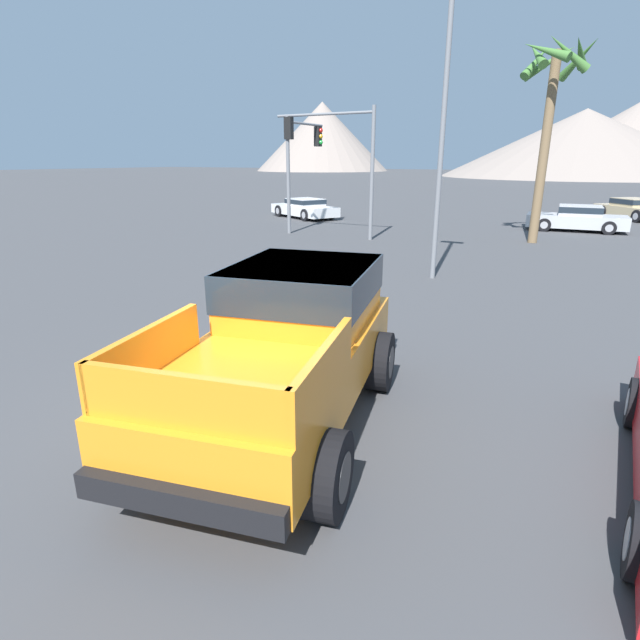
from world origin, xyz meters
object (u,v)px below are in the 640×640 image
at_px(parked_car_tan, 634,209).
at_px(traffic_light_main, 303,153).
at_px(street_lamp_post, 445,100).
at_px(parked_car_silver, 577,218).
at_px(traffic_light_crosswalk, 333,147).
at_px(orange_pickup_truck, 289,338).
at_px(parked_car_white, 305,208).
at_px(palm_tree_tall, 552,92).

bearing_deg(parked_car_tan, traffic_light_main, 4.29).
distance_m(parked_car_tan, street_lamp_post, 20.79).
xyz_separation_m(parked_car_silver, traffic_light_crosswalk, (-9.24, -7.21, 3.13)).
xyz_separation_m(orange_pickup_truck, parked_car_tan, (4.90, 28.34, -0.48)).
distance_m(orange_pickup_truck, traffic_light_main, 18.27).
distance_m(parked_car_white, traffic_light_crosswalk, 8.08).
bearing_deg(parked_car_white, orange_pickup_truck, -123.65).
relative_size(parked_car_silver, street_lamp_post, 0.57).
height_order(parked_car_white, street_lamp_post, street_lamp_post).
height_order(parked_car_silver, palm_tree_tall, palm_tree_tall).
bearing_deg(parked_car_silver, parked_car_white, 92.06).
relative_size(traffic_light_main, palm_tree_tall, 0.67).
height_order(traffic_light_crosswalk, palm_tree_tall, palm_tree_tall).
distance_m(parked_car_silver, traffic_light_crosswalk, 12.13).
distance_m(traffic_light_main, traffic_light_crosswalk, 2.53).
relative_size(parked_car_tan, street_lamp_post, 0.58).
height_order(orange_pickup_truck, traffic_light_main, traffic_light_main).
distance_m(traffic_light_main, street_lamp_post, 10.94).
xyz_separation_m(traffic_light_main, palm_tree_tall, (10.09, 1.26, 2.11)).
bearing_deg(parked_car_tan, orange_pickup_truck, 42.29).
bearing_deg(palm_tree_tall, traffic_light_crosswalk, -162.39).
distance_m(parked_car_tan, parked_car_white, 18.45).
bearing_deg(parked_car_white, palm_tree_tall, -77.89).
bearing_deg(traffic_light_main, traffic_light_crosswalk, -119.79).
distance_m(parked_car_silver, palm_tree_tall, 6.99).
distance_m(parked_car_white, parked_car_silver, 14.08).
relative_size(parked_car_tan, parked_car_silver, 1.02).
bearing_deg(traffic_light_crosswalk, parked_car_white, -50.26).
distance_m(orange_pickup_truck, street_lamp_post, 9.48).
bearing_deg(traffic_light_main, parked_car_silver, -62.48).
distance_m(traffic_light_main, palm_tree_tall, 10.39).
distance_m(orange_pickup_truck, palm_tree_tall, 17.56).
xyz_separation_m(orange_pickup_truck, palm_tree_tall, (1.02, 16.93, 4.53)).
xyz_separation_m(parked_car_tan, parked_car_white, (-16.53, -8.20, -0.03)).
bearing_deg(palm_tree_tall, street_lamp_post, -101.82).
relative_size(parked_car_tan, traffic_light_main, 0.90).
bearing_deg(orange_pickup_truck, street_lamp_post, 82.00).
bearing_deg(traffic_light_crosswalk, street_lamp_post, 137.44).
bearing_deg(orange_pickup_truck, traffic_light_crosswalk, 102.98).
relative_size(parked_car_silver, palm_tree_tall, 0.59).
bearing_deg(street_lamp_post, orange_pickup_truck, -85.48).
distance_m(traffic_light_crosswalk, palm_tree_tall, 8.50).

